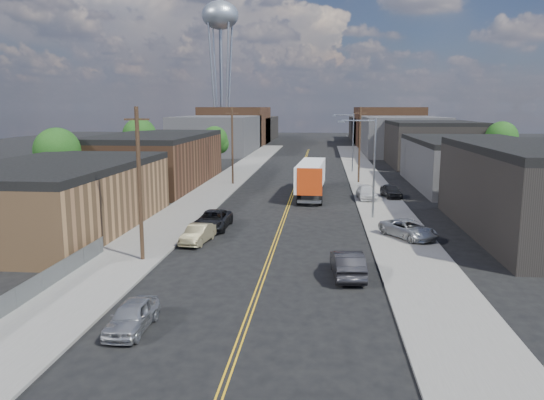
% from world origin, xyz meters
% --- Properties ---
extents(ground, '(260.00, 260.00, 0.00)m').
position_xyz_m(ground, '(0.00, 60.00, 0.00)').
color(ground, black).
rests_on(ground, ground).
extents(centerline, '(0.32, 120.00, 0.01)m').
position_xyz_m(centerline, '(0.00, 45.00, 0.01)').
color(centerline, gold).
rests_on(centerline, ground).
extents(sidewalk_left, '(5.00, 140.00, 0.15)m').
position_xyz_m(sidewalk_left, '(-9.50, 45.00, 0.07)').
color(sidewalk_left, slate).
rests_on(sidewalk_left, ground).
extents(sidewalk_right, '(5.00, 140.00, 0.15)m').
position_xyz_m(sidewalk_right, '(9.50, 45.00, 0.07)').
color(sidewalk_right, slate).
rests_on(sidewalk_right, ground).
extents(warehouse_tan, '(12.00, 22.00, 5.60)m').
position_xyz_m(warehouse_tan, '(-18.00, 18.00, 2.80)').
color(warehouse_tan, olive).
rests_on(warehouse_tan, ground).
extents(warehouse_brown, '(12.00, 26.00, 6.60)m').
position_xyz_m(warehouse_brown, '(-18.00, 44.00, 3.30)').
color(warehouse_brown, '#4D301E').
rests_on(warehouse_brown, ground).
extents(industrial_right_b, '(14.00, 24.00, 6.10)m').
position_xyz_m(industrial_right_b, '(22.00, 46.00, 3.05)').
color(industrial_right_b, '#313133').
rests_on(industrial_right_b, ground).
extents(industrial_right_c, '(14.00, 22.00, 7.60)m').
position_xyz_m(industrial_right_c, '(22.00, 72.00, 3.80)').
color(industrial_right_c, black).
rests_on(industrial_right_c, ground).
extents(skyline_left_a, '(16.00, 30.00, 8.00)m').
position_xyz_m(skyline_left_a, '(-20.00, 95.00, 4.00)').
color(skyline_left_a, '#313133').
rests_on(skyline_left_a, ground).
extents(skyline_right_a, '(16.00, 30.00, 8.00)m').
position_xyz_m(skyline_right_a, '(20.00, 95.00, 4.00)').
color(skyline_right_a, '#313133').
rests_on(skyline_right_a, ground).
extents(skyline_left_b, '(16.00, 26.00, 10.00)m').
position_xyz_m(skyline_left_b, '(-20.00, 120.00, 5.00)').
color(skyline_left_b, '#4D301E').
rests_on(skyline_left_b, ground).
extents(skyline_right_b, '(16.00, 26.00, 10.00)m').
position_xyz_m(skyline_right_b, '(20.00, 120.00, 5.00)').
color(skyline_right_b, '#4D301E').
rests_on(skyline_right_b, ground).
extents(skyline_left_c, '(16.00, 40.00, 7.00)m').
position_xyz_m(skyline_left_c, '(-20.00, 140.00, 3.50)').
color(skyline_left_c, black).
rests_on(skyline_left_c, ground).
extents(skyline_right_c, '(16.00, 40.00, 7.00)m').
position_xyz_m(skyline_right_c, '(20.00, 140.00, 3.50)').
color(skyline_right_c, black).
rests_on(skyline_right_c, ground).
extents(water_tower, '(9.00, 9.00, 36.90)m').
position_xyz_m(water_tower, '(-22.00, 110.00, 30.65)').
color(water_tower, gray).
rests_on(water_tower, ground).
extents(streetlight_near, '(3.39, 0.25, 9.00)m').
position_xyz_m(streetlight_near, '(7.60, 25.00, 5.33)').
color(streetlight_near, gray).
rests_on(streetlight_near, ground).
extents(streetlight_far, '(3.39, 0.25, 9.00)m').
position_xyz_m(streetlight_far, '(7.60, 60.00, 5.33)').
color(streetlight_far, gray).
rests_on(streetlight_far, ground).
extents(utility_pole_left_near, '(1.60, 0.26, 10.00)m').
position_xyz_m(utility_pole_left_near, '(-8.20, 10.00, 5.14)').
color(utility_pole_left_near, black).
rests_on(utility_pole_left_near, ground).
extents(utility_pole_left_far, '(1.60, 0.26, 10.00)m').
position_xyz_m(utility_pole_left_far, '(-8.20, 45.00, 5.14)').
color(utility_pole_left_far, black).
rests_on(utility_pole_left_far, ground).
extents(utility_pole_right, '(1.60, 0.26, 10.00)m').
position_xyz_m(utility_pole_right, '(8.20, 48.00, 5.14)').
color(utility_pole_right, black).
rests_on(utility_pole_right, ground).
extents(chainlink_fence, '(0.05, 16.00, 1.22)m').
position_xyz_m(chainlink_fence, '(-11.50, 3.50, 0.66)').
color(chainlink_fence, slate).
rests_on(chainlink_fence, ground).
extents(tree_left_near, '(4.85, 4.76, 7.91)m').
position_xyz_m(tree_left_near, '(-23.94, 30.00, 5.18)').
color(tree_left_near, black).
rests_on(tree_left_near, ground).
extents(tree_left_mid, '(5.10, 5.04, 8.37)m').
position_xyz_m(tree_left_mid, '(-23.94, 55.00, 5.48)').
color(tree_left_mid, black).
rests_on(tree_left_mid, ground).
extents(tree_left_far, '(4.35, 4.20, 6.97)m').
position_xyz_m(tree_left_far, '(-13.94, 62.00, 4.57)').
color(tree_left_far, black).
rests_on(tree_left_far, ground).
extents(tree_right_far, '(4.85, 4.76, 7.91)m').
position_xyz_m(tree_right_far, '(30.06, 60.00, 5.18)').
color(tree_right_far, black).
rests_on(tree_right_far, ground).
extents(semi_truck, '(3.19, 15.15, 3.94)m').
position_xyz_m(semi_truck, '(2.14, 37.70, 2.24)').
color(semi_truck, silver).
rests_on(semi_truck, ground).
extents(car_left_a, '(1.70, 4.01, 1.35)m').
position_xyz_m(car_left_a, '(-5.00, -0.65, 0.68)').
color(car_left_a, '#A3A5A8').
rests_on(car_left_a, ground).
extents(car_left_b, '(1.99, 4.37, 1.39)m').
position_xyz_m(car_left_b, '(-5.69, 14.97, 0.69)').
color(car_left_b, '#877D59').
rests_on(car_left_b, ground).
extents(car_left_c, '(2.54, 5.46, 1.51)m').
position_xyz_m(car_left_c, '(-5.51, 19.68, 0.76)').
color(car_left_c, black).
rests_on(car_left_c, ground).
extents(car_right_oncoming, '(2.07, 5.01, 1.61)m').
position_xyz_m(car_right_oncoming, '(5.00, 8.00, 0.81)').
color(car_right_oncoming, black).
rests_on(car_right_oncoming, ground).
extents(car_right_lot_a, '(4.57, 5.39, 1.37)m').
position_xyz_m(car_right_lot_a, '(10.00, 17.49, 0.84)').
color(car_right_lot_a, '#B0B3B5').
rests_on(car_right_lot_a, sidewalk_right).
extents(car_right_lot_b, '(2.23, 4.75, 1.34)m').
position_xyz_m(car_right_lot_b, '(8.20, 34.83, 0.82)').
color(car_right_lot_b, silver).
rests_on(car_right_lot_b, sidewalk_right).
extents(car_right_lot_c, '(2.34, 4.42, 1.43)m').
position_xyz_m(car_right_lot_c, '(11.00, 36.17, 0.87)').
color(car_right_lot_c, black).
rests_on(car_right_lot_c, sidewalk_right).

